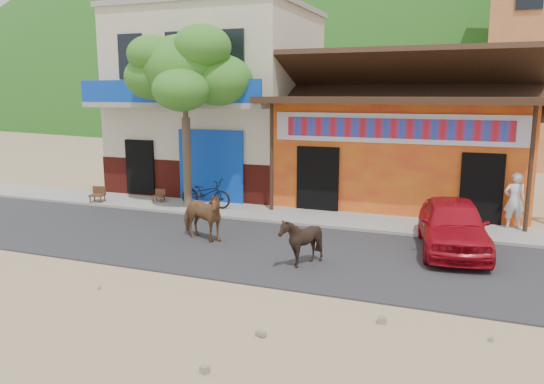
% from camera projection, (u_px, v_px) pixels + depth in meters
% --- Properties ---
extents(ground, '(120.00, 120.00, 0.00)m').
position_uv_depth(ground, '(239.00, 284.00, 11.03)').
color(ground, '#9E825B').
rests_on(ground, ground).
extents(road, '(60.00, 5.00, 0.04)m').
position_uv_depth(road, '(281.00, 251.00, 13.31)').
color(road, '#28282B').
rests_on(road, ground).
extents(sidewalk, '(60.00, 2.00, 0.12)m').
position_uv_depth(sidewalk, '(321.00, 219.00, 16.50)').
color(sidewalk, gray).
rests_on(sidewalk, ground).
extents(dance_club, '(8.00, 6.00, 3.60)m').
position_uv_depth(dance_club, '(406.00, 152.00, 19.12)').
color(dance_club, orange).
rests_on(dance_club, ground).
extents(cafe_building, '(7.00, 6.00, 7.00)m').
position_uv_depth(cafe_building, '(219.00, 103.00, 21.50)').
color(cafe_building, beige).
rests_on(cafe_building, ground).
extents(hillside, '(100.00, 40.00, 24.00)m').
position_uv_depth(hillside, '(453.00, 33.00, 72.82)').
color(hillside, '#194C14').
rests_on(hillside, ground).
extents(tree, '(3.00, 3.00, 6.00)m').
position_uv_depth(tree, '(186.00, 117.00, 17.41)').
color(tree, '#2D721E').
rests_on(tree, sidewalk).
extents(cow_tan, '(1.70, 1.09, 1.32)m').
position_uv_depth(cow_tan, '(201.00, 216.00, 14.07)').
color(cow_tan, brown).
rests_on(cow_tan, road).
extents(cow_dark, '(1.31, 1.24, 1.16)m').
position_uv_depth(cow_dark, '(301.00, 241.00, 11.99)').
color(cow_dark, black).
rests_on(cow_dark, road).
extents(red_car, '(2.14, 4.07, 1.32)m').
position_uv_depth(red_car, '(453.00, 225.00, 13.14)').
color(red_car, '#A90C19').
rests_on(red_car, road).
extents(scooter, '(1.84, 0.66, 0.96)m').
position_uv_depth(scooter, '(206.00, 193.00, 17.78)').
color(scooter, black).
rests_on(scooter, sidewalk).
extents(pedestrian, '(0.66, 0.51, 1.61)m').
position_uv_depth(pedestrian, '(514.00, 200.00, 15.01)').
color(pedestrian, silver).
rests_on(pedestrian, sidewalk).
extents(cafe_chair_left, '(0.58, 0.58, 1.00)m').
position_uv_depth(cafe_chair_left, '(97.00, 188.00, 18.63)').
color(cafe_chair_left, '#452717').
rests_on(cafe_chair_left, sidewalk).
extents(cafe_chair_right, '(0.43, 0.43, 0.81)m').
position_uv_depth(cafe_chair_right, '(158.00, 190.00, 18.70)').
color(cafe_chair_right, '#50381A').
rests_on(cafe_chair_right, sidewalk).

